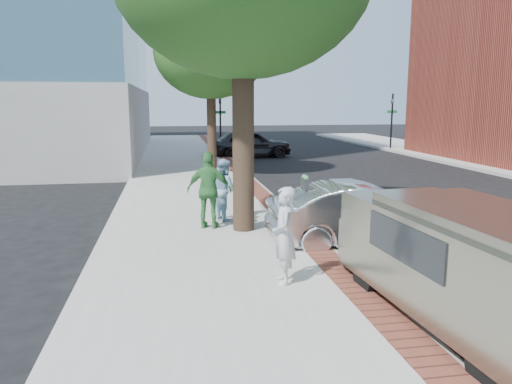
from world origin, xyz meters
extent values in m
plane|color=black|center=(0.00, 0.00, 0.00)|extent=(120.00, 120.00, 0.00)
cube|color=#9E9991|center=(-1.50, 8.00, 0.07)|extent=(5.00, 60.00, 0.15)
cube|color=brown|center=(0.70, 8.00, 0.15)|extent=(0.60, 60.00, 0.01)
cube|color=gray|center=(1.05, 8.00, 0.07)|extent=(0.10, 60.00, 0.15)
cylinder|color=black|center=(0.90, 22.00, 1.90)|extent=(0.12, 0.12, 3.80)
imported|color=black|center=(0.90, 22.00, 3.00)|extent=(0.18, 0.15, 0.90)
cube|color=#1E7238|center=(0.90, 22.00, 2.60)|extent=(0.70, 0.03, 0.18)
cylinder|color=black|center=(12.50, 22.00, 1.90)|extent=(0.12, 0.12, 3.80)
imported|color=black|center=(12.50, 22.00, 3.00)|extent=(0.18, 0.15, 0.90)
cube|color=#1E7238|center=(12.50, 22.00, 2.60)|extent=(0.70, 0.03, 0.18)
cylinder|color=black|center=(-0.60, 1.90, 2.35)|extent=(0.52, 0.52, 4.40)
cylinder|color=black|center=(-0.50, 12.00, 2.08)|extent=(0.40, 0.40, 3.85)
ellipsoid|color=#14471A|center=(-0.50, 12.00, 5.32)|extent=(4.80, 4.80, 3.94)
cylinder|color=gray|center=(0.64, 0.82, 0.72)|extent=(0.07, 0.07, 1.15)
cube|color=#2D3030|center=(0.64, 0.73, 1.42)|extent=(0.12, 0.14, 0.24)
cube|color=#2D3030|center=(0.64, 0.91, 1.42)|extent=(0.12, 0.14, 0.24)
sphere|color=#3F8C4C|center=(0.64, 0.73, 1.57)|extent=(0.11, 0.11, 0.11)
sphere|color=#3F8C4C|center=(0.64, 0.91, 1.57)|extent=(0.11, 0.11, 0.11)
imported|color=#B8B8BD|center=(-0.46, -1.85, 0.99)|extent=(0.49, 0.67, 1.68)
imported|color=#8AB9D6|center=(-0.94, 3.07, 0.96)|extent=(0.85, 0.95, 1.62)
imported|color=#3B8240|center=(-1.41, 2.20, 1.10)|extent=(1.20, 0.76, 1.90)
imported|color=#B9BCC1|center=(1.98, 0.55, 0.72)|extent=(4.41, 1.63, 1.44)
imported|color=black|center=(2.35, 19.31, 0.83)|extent=(5.03, 2.38, 1.66)
cube|color=gray|center=(1.80, -3.73, 0.98)|extent=(2.19, 4.86, 1.33)
cube|color=gray|center=(1.66, -1.66, 0.71)|extent=(1.88, 1.01, 0.79)
cube|color=gray|center=(1.82, -4.03, 1.73)|extent=(1.90, 3.46, 0.16)
cylinder|color=black|center=(0.89, -2.26, 0.32)|extent=(0.26, 0.65, 0.63)
cylinder|color=black|center=(2.50, -2.15, 0.32)|extent=(0.26, 0.65, 0.63)
cylinder|color=black|center=(1.10, -5.32, 0.32)|extent=(0.26, 0.65, 0.63)
cube|color=black|center=(0.84, -3.60, 1.28)|extent=(0.15, 1.97, 0.54)
cube|color=black|center=(1.63, -1.22, 1.04)|extent=(1.58, 0.13, 0.40)
camera|label=1|loc=(-2.34, -9.87, 3.23)|focal=35.00mm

